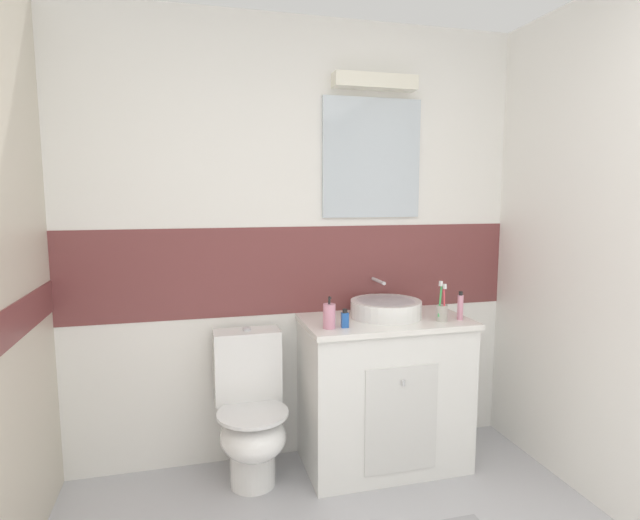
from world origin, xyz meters
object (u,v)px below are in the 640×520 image
at_px(soap_dispenser, 329,316).
at_px(toothpaste_tube_upright, 460,307).
at_px(sink_basin, 386,308).
at_px(toothbrush_cup, 442,311).
at_px(perfume_flask_small, 345,319).
at_px(toilet, 251,414).

bearing_deg(soap_dispenser, toothpaste_tube_upright, -0.86).
xyz_separation_m(sink_basin, toothbrush_cup, (0.25, -0.17, 0.01)).
relative_size(sink_basin, perfume_flask_small, 4.51).
distance_m(toothbrush_cup, toothpaste_tube_upright, 0.11).
relative_size(toilet, toothbrush_cup, 3.65).
relative_size(sink_basin, soap_dispenser, 2.63).
bearing_deg(toilet, toothbrush_cup, -8.14).
bearing_deg(toothbrush_cup, sink_basin, 145.75).
xyz_separation_m(toilet, toothpaste_tube_upright, (1.13, -0.15, 0.55)).
relative_size(sink_basin, toothpaste_tube_upright, 2.81).
height_order(sink_basin, toothbrush_cup, toothbrush_cup).
bearing_deg(perfume_flask_small, toilet, 163.19).
relative_size(toothbrush_cup, toothpaste_tube_upright, 1.42).
distance_m(toothpaste_tube_upright, perfume_flask_small, 0.66).
height_order(toilet, toothbrush_cup, toothbrush_cup).
xyz_separation_m(sink_basin, toothpaste_tube_upright, (0.36, -0.17, 0.02)).
bearing_deg(soap_dispenser, toilet, 160.85).
bearing_deg(toothpaste_tube_upright, perfume_flask_small, 179.63).
bearing_deg(toilet, soap_dispenser, -19.15).
relative_size(toothbrush_cup, soap_dispenser, 1.33).
height_order(toothpaste_tube_upright, perfume_flask_small, toothpaste_tube_upright).
height_order(sink_basin, toothpaste_tube_upright, sink_basin).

